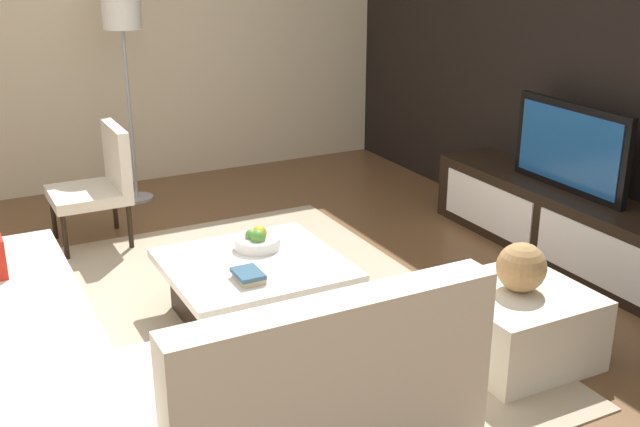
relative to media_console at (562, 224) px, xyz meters
The scene contains 14 objects.
ground_plane 2.41m from the media_console, 90.00° to the right, with size 14.00×14.00×0.00m, color brown.
feature_wall_back 1.19m from the media_console, 90.00° to the left, with size 6.40×0.12×2.80m, color black.
side_wall_left 4.05m from the media_console, 145.54° to the right, with size 0.12×5.20×2.80m, color beige.
area_rug 2.41m from the media_console, 92.39° to the right, with size 3.36×2.62×0.01m, color tan.
media_console is the anchor object (origin of this frame).
television 0.55m from the media_console, 90.00° to the left, with size 1.01×0.06×0.61m.
sectional_couch 3.36m from the media_console, 81.08° to the right, with size 2.54×2.28×0.84m.
coffee_table 2.30m from the media_console, 92.49° to the right, with size 0.95×1.00×0.38m.
accent_chair_near 3.32m from the media_console, 122.45° to the right, with size 0.54×0.54×0.87m.
floor_lamp 3.73m from the media_console, 138.28° to the right, with size 0.31×0.31×1.77m.
ottoman 1.53m from the media_console, 52.29° to the right, with size 0.70×0.70×0.40m, color beige.
fruit_bowl 2.22m from the media_console, 97.20° to the right, with size 0.28×0.28×0.14m.
decorative_ball 1.56m from the media_console, 52.29° to the right, with size 0.26×0.26×0.26m, color #AD8451.
book_stack 2.43m from the media_console, 87.04° to the right, with size 0.20×0.14×0.06m.
Camera 1 is at (3.77, -1.47, 2.19)m, focal length 43.82 mm.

